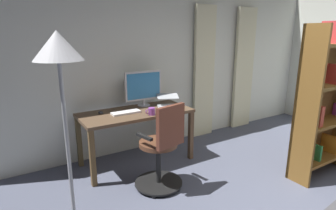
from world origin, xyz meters
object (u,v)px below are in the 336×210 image
(desk, at_px, (136,118))
(cell_phone_by_monitor, at_px, (152,110))
(computer_keyboard, at_px, (126,113))
(laptop, at_px, (168,103))
(computer_mouse, at_px, (101,113))
(mug_tea, at_px, (151,111))
(office_chair, at_px, (162,150))
(floor_lamp, at_px, (60,67))
(bookshelf, at_px, (324,101))
(computer_monitor, at_px, (143,87))

(desk, xyz_separation_m, cell_phone_by_monitor, (-0.20, 0.07, 0.10))
(computer_keyboard, bearing_deg, cell_phone_by_monitor, 171.77)
(computer_keyboard, distance_m, laptop, 0.66)
(computer_mouse, distance_m, mug_tea, 0.66)
(laptop, bearing_deg, mug_tea, 55.41)
(office_chair, height_order, cell_phone_by_monitor, office_chair)
(computer_keyboard, height_order, mug_tea, mug_tea)
(cell_phone_by_monitor, xyz_separation_m, floor_lamp, (1.32, 1.08, 0.78))
(bookshelf, bearing_deg, floor_lamp, -5.88)
(computer_monitor, bearing_deg, mug_tea, 74.64)
(office_chair, distance_m, computer_mouse, 1.01)
(computer_keyboard, bearing_deg, mug_tea, 137.38)
(office_chair, relative_size, computer_monitor, 1.83)
(office_chair, relative_size, floor_lamp, 0.58)
(computer_monitor, relative_size, bookshelf, 0.30)
(laptop, relative_size, bookshelf, 0.23)
(computer_monitor, height_order, cell_phone_by_monitor, computer_monitor)
(computer_monitor, bearing_deg, office_chair, 74.44)
(desk, xyz_separation_m, floor_lamp, (1.11, 1.16, 0.88))
(desk, height_order, computer_keyboard, computer_keyboard)
(mug_tea, xyz_separation_m, floor_lamp, (1.22, 0.90, 0.74))
(desk, height_order, floor_lamp, floor_lamp)
(computer_keyboard, xyz_separation_m, laptop, (-0.65, -0.02, 0.04))
(computer_mouse, bearing_deg, office_chair, 114.01)
(computer_monitor, bearing_deg, desk, 43.42)
(computer_monitor, distance_m, bookshelf, 2.33)
(office_chair, relative_size, bookshelf, 0.54)
(computer_monitor, distance_m, laptop, 0.42)
(computer_mouse, bearing_deg, computer_monitor, -172.19)
(mug_tea, bearing_deg, computer_mouse, -35.31)
(desk, xyz_separation_m, computer_keyboard, (0.15, 0.02, 0.11))
(computer_keyboard, distance_m, mug_tea, 0.34)
(desk, xyz_separation_m, laptop, (-0.51, 0.01, 0.15))
(office_chair, bearing_deg, mug_tea, 61.77)
(computer_mouse, distance_m, floor_lamp, 1.64)
(computer_keyboard, bearing_deg, office_chair, 98.37)
(computer_keyboard, distance_m, bookshelf, 2.47)
(computer_keyboard, xyz_separation_m, mug_tea, (-0.25, 0.23, 0.04))
(cell_phone_by_monitor, bearing_deg, mug_tea, 77.48)
(bookshelf, bearing_deg, cell_phone_by_monitor, -40.20)
(office_chair, bearing_deg, bookshelf, -32.87)
(office_chair, bearing_deg, cell_phone_by_monitor, 58.07)
(computer_mouse, bearing_deg, mug_tea, 144.69)
(office_chair, height_order, bookshelf, bookshelf)
(floor_lamp, bearing_deg, computer_mouse, -117.82)
(office_chair, height_order, computer_monitor, computer_monitor)
(office_chair, xyz_separation_m, laptop, (-0.55, -0.75, 0.31))
(computer_monitor, height_order, bookshelf, bookshelf)
(laptop, xyz_separation_m, cell_phone_by_monitor, (0.30, 0.07, -0.05))
(cell_phone_by_monitor, xyz_separation_m, mug_tea, (0.10, 0.18, 0.04))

